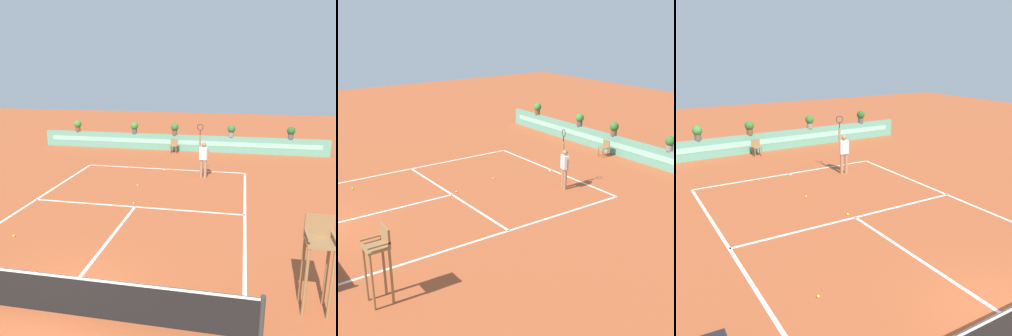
# 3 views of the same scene
# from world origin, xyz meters

# --- Properties ---
(ground_plane) EXTENTS (60.00, 60.00, 0.00)m
(ground_plane) POSITION_xyz_m (0.00, 6.00, 0.00)
(ground_plane) COLOR #A84C28
(court_lines) EXTENTS (8.32, 11.94, 0.01)m
(court_lines) POSITION_xyz_m (0.00, 6.72, 0.00)
(court_lines) COLOR white
(court_lines) RESTS_ON ground
(back_wall_barrier) EXTENTS (18.00, 0.21, 1.00)m
(back_wall_barrier) POSITION_xyz_m (0.00, 16.39, 0.50)
(back_wall_barrier) COLOR #599E84
(back_wall_barrier) RESTS_ON ground
(ball_kid_chair) EXTENTS (0.44, 0.44, 0.85)m
(ball_kid_chair) POSITION_xyz_m (-0.20, 15.66, 0.48)
(ball_kid_chair) COLOR olive
(ball_kid_chair) RESTS_ON ground
(tennis_player) EXTENTS (0.61, 0.30, 2.58)m
(tennis_player) POSITION_xyz_m (2.13, 10.73, 1.05)
(tennis_player) COLOR #9E7051
(tennis_player) RESTS_ON ground
(tennis_ball_near_baseline) EXTENTS (0.07, 0.07, 0.07)m
(tennis_ball_near_baseline) POSITION_xyz_m (-0.60, 8.89, 0.03)
(tennis_ball_near_baseline) COLOR #CCE033
(tennis_ball_near_baseline) RESTS_ON ground
(tennis_ball_mid_court) EXTENTS (0.07, 0.07, 0.07)m
(tennis_ball_mid_court) POSITION_xyz_m (-0.13, 6.68, 0.03)
(tennis_ball_mid_court) COLOR #CCE033
(tennis_ball_mid_court) RESTS_ON ground
(tennis_ball_by_sideline) EXTENTS (0.07, 0.07, 0.07)m
(tennis_ball_by_sideline) POSITION_xyz_m (-3.01, 3.18, 0.03)
(tennis_ball_by_sideline) COLOR #CCE033
(tennis_ball_by_sideline) RESTS_ON ground
(potted_plant_far_right) EXTENTS (0.48, 0.48, 0.72)m
(potted_plant_far_right) POSITION_xyz_m (6.70, 16.39, 1.41)
(potted_plant_far_right) COLOR #514C47
(potted_plant_far_right) RESTS_ON back_wall_barrier
(potted_plant_right) EXTENTS (0.48, 0.48, 0.72)m
(potted_plant_right) POSITION_xyz_m (3.22, 16.39, 1.41)
(potted_plant_right) COLOR gray
(potted_plant_right) RESTS_ON back_wall_barrier
(potted_plant_centre) EXTENTS (0.48, 0.48, 0.72)m
(potted_plant_centre) POSITION_xyz_m (-0.28, 16.39, 1.41)
(potted_plant_centre) COLOR brown
(potted_plant_centre) RESTS_ON back_wall_barrier
(potted_plant_left) EXTENTS (0.48, 0.48, 0.72)m
(potted_plant_left) POSITION_xyz_m (-2.91, 16.39, 1.41)
(potted_plant_left) COLOR #514C47
(potted_plant_left) RESTS_ON back_wall_barrier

